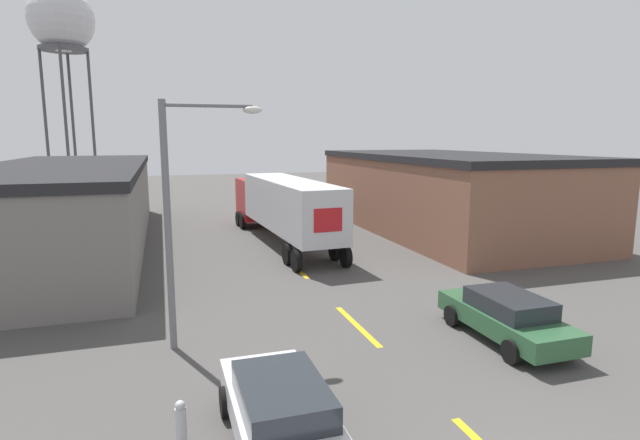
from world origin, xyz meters
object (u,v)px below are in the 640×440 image
(water_tower, at_px, (61,22))
(street_lamp, at_px, (181,205))
(semi_truck, at_px, (281,204))
(parked_car_left_near, at_px, (281,412))
(parked_car_right_far, at_px, (318,219))
(fire_hydrant, at_px, (181,425))
(parked_car_right_near, at_px, (506,316))

(water_tower, height_order, street_lamp, water_tower)
(semi_truck, distance_m, water_tower, 34.27)
(parked_car_left_near, distance_m, water_tower, 50.20)
(parked_car_right_far, xyz_separation_m, parked_car_left_near, (-7.73, -22.29, 0.00))
(parked_car_right_far, height_order, fire_hydrant, parked_car_right_far)
(semi_truck, height_order, parked_car_right_near, semi_truck)
(parked_car_left_near, bearing_deg, fire_hydrant, 162.32)
(fire_hydrant, bearing_deg, parked_car_right_far, 66.11)
(parked_car_right_far, bearing_deg, water_tower, 127.03)
(parked_car_right_far, relative_size, street_lamp, 0.66)
(water_tower, relative_size, fire_hydrant, 20.17)
(semi_truck, distance_m, parked_car_right_near, 16.45)
(street_lamp, distance_m, fire_hydrant, 6.24)
(parked_car_right_near, distance_m, parked_car_left_near, 8.35)
(semi_truck, distance_m, fire_hydrant, 19.80)
(semi_truck, height_order, fire_hydrant, semi_truck)
(parked_car_right_far, xyz_separation_m, water_tower, (-18.15, 24.05, 16.21))
(parked_car_left_near, distance_m, fire_hydrant, 2.00)
(parked_car_right_far, relative_size, fire_hydrant, 4.69)
(parked_car_left_near, xyz_separation_m, water_tower, (-10.42, 46.35, 16.21))
(parked_car_right_far, bearing_deg, parked_car_right_near, -90.00)
(parked_car_right_far, distance_m, parked_car_right_near, 19.12)
(parked_car_right_near, xyz_separation_m, water_tower, (-18.15, 43.17, 16.21))
(parked_car_right_near, height_order, fire_hydrant, parked_car_right_near)
(water_tower, bearing_deg, parked_car_right_near, -67.20)
(parked_car_right_near, bearing_deg, street_lamp, 165.34)
(water_tower, distance_m, street_lamp, 43.62)
(parked_car_left_near, bearing_deg, water_tower, 102.67)
(semi_truck, bearing_deg, parked_car_left_near, -106.50)
(water_tower, bearing_deg, semi_truck, -61.08)
(semi_truck, xyz_separation_m, parked_car_right_far, (3.17, 3.05, -1.52))
(parked_car_right_far, distance_m, street_lamp, 19.40)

